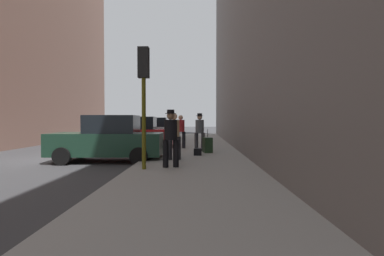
{
  "coord_description": "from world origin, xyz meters",
  "views": [
    {
      "loc": [
        6.12,
        -12.02,
        1.61
      ],
      "look_at": [
        5.72,
        6.34,
        1.12
      ],
      "focal_mm": 28.0,
      "sensor_mm": 36.0,
      "label": 1
    }
  ],
  "objects_px": {
    "parked_silver_sedan": "(152,130)",
    "pedestrian_in_tan_coat": "(174,134)",
    "rolling_suitcase": "(208,145)",
    "parked_red_hatchback": "(135,134)",
    "parked_dark_green_sedan": "(109,140)",
    "traffic_light": "(144,81)",
    "fire_hydrant": "(167,141)",
    "pedestrian_in_red_jacket": "(181,130)",
    "pedestrian_with_beanie": "(200,130)",
    "duffel_bag": "(198,152)",
    "pedestrian_with_fedora": "(171,135)"
  },
  "relations": [
    {
      "from": "parked_dark_green_sedan",
      "to": "parked_silver_sedan",
      "type": "height_order",
      "value": "same"
    },
    {
      "from": "pedestrian_with_beanie",
      "to": "duffel_bag",
      "type": "distance_m",
      "value": 1.95
    },
    {
      "from": "parked_red_hatchback",
      "to": "pedestrian_in_red_jacket",
      "type": "height_order",
      "value": "pedestrian_in_red_jacket"
    },
    {
      "from": "pedestrian_in_red_jacket",
      "to": "rolling_suitcase",
      "type": "xyz_separation_m",
      "value": [
        1.33,
        -2.1,
        -0.61
      ]
    },
    {
      "from": "traffic_light",
      "to": "pedestrian_in_tan_coat",
      "type": "relative_size",
      "value": 2.11
    },
    {
      "from": "pedestrian_in_red_jacket",
      "to": "pedestrian_in_tan_coat",
      "type": "bearing_deg",
      "value": -89.7
    },
    {
      "from": "rolling_suitcase",
      "to": "pedestrian_with_fedora",
      "type": "bearing_deg",
      "value": -106.66
    },
    {
      "from": "parked_silver_sedan",
      "to": "pedestrian_in_tan_coat",
      "type": "relative_size",
      "value": 2.5
    },
    {
      "from": "fire_hydrant",
      "to": "rolling_suitcase",
      "type": "bearing_deg",
      "value": -50.81
    },
    {
      "from": "fire_hydrant",
      "to": "pedestrian_in_red_jacket",
      "type": "xyz_separation_m",
      "value": [
        0.74,
        -0.45,
        0.61
      ]
    },
    {
      "from": "parked_dark_green_sedan",
      "to": "traffic_light",
      "type": "xyz_separation_m",
      "value": [
        1.85,
        -2.62,
        1.91
      ]
    },
    {
      "from": "parked_silver_sedan",
      "to": "pedestrian_in_tan_coat",
      "type": "height_order",
      "value": "pedestrian_in_tan_coat"
    },
    {
      "from": "pedestrian_in_red_jacket",
      "to": "rolling_suitcase",
      "type": "height_order",
      "value": "pedestrian_in_red_jacket"
    },
    {
      "from": "traffic_light",
      "to": "pedestrian_in_red_jacket",
      "type": "bearing_deg",
      "value": 84.07
    },
    {
      "from": "traffic_light",
      "to": "duffel_bag",
      "type": "bearing_deg",
      "value": 66.21
    },
    {
      "from": "fire_hydrant",
      "to": "pedestrian_in_tan_coat",
      "type": "height_order",
      "value": "pedestrian_in_tan_coat"
    },
    {
      "from": "pedestrian_with_beanie",
      "to": "rolling_suitcase",
      "type": "xyz_separation_m",
      "value": [
        0.35,
        -0.77,
        -0.65
      ]
    },
    {
      "from": "parked_dark_green_sedan",
      "to": "pedestrian_with_fedora",
      "type": "bearing_deg",
      "value": -40.78
    },
    {
      "from": "parked_red_hatchback",
      "to": "parked_silver_sedan",
      "type": "bearing_deg",
      "value": 90.0
    },
    {
      "from": "parked_red_hatchback",
      "to": "pedestrian_with_beanie",
      "type": "bearing_deg",
      "value": -30.36
    },
    {
      "from": "parked_dark_green_sedan",
      "to": "parked_red_hatchback",
      "type": "height_order",
      "value": "same"
    },
    {
      "from": "rolling_suitcase",
      "to": "parked_dark_green_sedan",
      "type": "bearing_deg",
      "value": -153.19
    },
    {
      "from": "pedestrian_in_tan_coat",
      "to": "duffel_bag",
      "type": "xyz_separation_m",
      "value": [
        0.87,
        1.44,
        -0.81
      ]
    },
    {
      "from": "parked_dark_green_sedan",
      "to": "rolling_suitcase",
      "type": "distance_m",
      "value": 4.36
    },
    {
      "from": "pedestrian_with_fedora",
      "to": "duffel_bag",
      "type": "relative_size",
      "value": 4.04
    },
    {
      "from": "parked_silver_sedan",
      "to": "pedestrian_in_red_jacket",
      "type": "bearing_deg",
      "value": -68.88
    },
    {
      "from": "pedestrian_with_beanie",
      "to": "pedestrian_with_fedora",
      "type": "xyz_separation_m",
      "value": [
        -0.91,
        -4.99,
        0.0
      ]
    },
    {
      "from": "fire_hydrant",
      "to": "pedestrian_with_fedora",
      "type": "relative_size",
      "value": 0.4
    },
    {
      "from": "parked_dark_green_sedan",
      "to": "parked_red_hatchback",
      "type": "distance_m",
      "value": 4.8
    },
    {
      "from": "pedestrian_in_tan_coat",
      "to": "parked_red_hatchback",
      "type": "bearing_deg",
      "value": 116.02
    },
    {
      "from": "pedestrian_with_fedora",
      "to": "pedestrian_in_tan_coat",
      "type": "relative_size",
      "value": 1.04
    },
    {
      "from": "pedestrian_with_fedora",
      "to": "pedestrian_in_red_jacket",
      "type": "distance_m",
      "value": 6.31
    },
    {
      "from": "parked_silver_sedan",
      "to": "pedestrian_with_fedora",
      "type": "distance_m",
      "value": 13.17
    },
    {
      "from": "fire_hydrant",
      "to": "pedestrian_with_fedora",
      "type": "height_order",
      "value": "pedestrian_with_fedora"
    },
    {
      "from": "traffic_light",
      "to": "pedestrian_in_red_jacket",
      "type": "relative_size",
      "value": 2.11
    },
    {
      "from": "traffic_light",
      "to": "duffel_bag",
      "type": "distance_m",
      "value": 4.64
    },
    {
      "from": "fire_hydrant",
      "to": "parked_red_hatchback",
      "type": "bearing_deg",
      "value": 170.74
    },
    {
      "from": "traffic_light",
      "to": "duffel_bag",
      "type": "xyz_separation_m",
      "value": [
        1.58,
        3.59,
        -2.47
      ]
    },
    {
      "from": "parked_red_hatchback",
      "to": "parked_silver_sedan",
      "type": "height_order",
      "value": "same"
    },
    {
      "from": "pedestrian_in_red_jacket",
      "to": "pedestrian_in_tan_coat",
      "type": "distance_m",
      "value": 4.52
    },
    {
      "from": "pedestrian_with_beanie",
      "to": "pedestrian_in_tan_coat",
      "type": "xyz_separation_m",
      "value": [
        -0.96,
        -3.2,
        -0.03
      ]
    },
    {
      "from": "parked_dark_green_sedan",
      "to": "duffel_bag",
      "type": "xyz_separation_m",
      "value": [
        3.44,
        0.97,
        -0.56
      ]
    },
    {
      "from": "pedestrian_in_red_jacket",
      "to": "parked_silver_sedan",
      "type": "bearing_deg",
      "value": 111.12
    },
    {
      "from": "parked_dark_green_sedan",
      "to": "fire_hydrant",
      "type": "xyz_separation_m",
      "value": [
        1.8,
        4.5,
        -0.35
      ]
    },
    {
      "from": "parked_red_hatchback",
      "to": "rolling_suitcase",
      "type": "height_order",
      "value": "parked_red_hatchback"
    },
    {
      "from": "traffic_light",
      "to": "pedestrian_in_tan_coat",
      "type": "xyz_separation_m",
      "value": [
        0.72,
        2.15,
        -1.65
      ]
    },
    {
      "from": "parked_silver_sedan",
      "to": "traffic_light",
      "type": "xyz_separation_m",
      "value": [
        1.85,
        -13.27,
        1.91
      ]
    },
    {
      "from": "rolling_suitcase",
      "to": "parked_red_hatchback",
      "type": "bearing_deg",
      "value": 143.8
    },
    {
      "from": "parked_red_hatchback",
      "to": "pedestrian_with_beanie",
      "type": "xyz_separation_m",
      "value": [
        3.53,
        -2.07,
        0.29
      ]
    },
    {
      "from": "parked_dark_green_sedan",
      "to": "traffic_light",
      "type": "bearing_deg",
      "value": -54.72
    }
  ]
}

